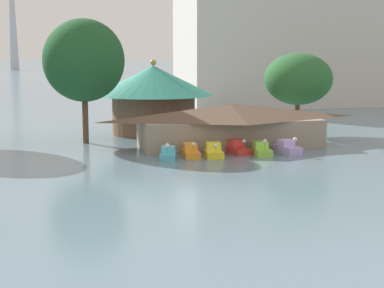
{
  "coord_description": "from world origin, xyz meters",
  "views": [
    {
      "loc": [
        -7.83,
        -13.24,
        9.3
      ],
      "look_at": [
        2.86,
        28.44,
        2.79
      ],
      "focal_mm": 55.59,
      "sensor_mm": 36.0,
      "label": 1
    }
  ],
  "objects_px": {
    "pedal_boat_red": "(237,148)",
    "background_building_block": "(289,42)",
    "pedal_boat_lavender": "(287,148)",
    "pedal_boat_orange": "(191,152)",
    "green_roof_pavilion": "(154,94)",
    "boathouse": "(230,124)",
    "pedal_boat_yellow": "(214,152)",
    "pedal_boat_cyan": "(168,154)",
    "shoreline_tree_mid": "(84,60)",
    "shoreline_tree_right": "(298,79)",
    "pedal_boat_lime": "(261,150)"
  },
  "relations": [
    {
      "from": "pedal_boat_red",
      "to": "green_roof_pavilion",
      "type": "bearing_deg",
      "value": -175.12
    },
    {
      "from": "pedal_boat_cyan",
      "to": "pedal_boat_yellow",
      "type": "distance_m",
      "value": 4.26
    },
    {
      "from": "pedal_boat_red",
      "to": "background_building_block",
      "type": "relative_size",
      "value": 0.08
    },
    {
      "from": "pedal_boat_cyan",
      "to": "pedal_boat_yellow",
      "type": "xyz_separation_m",
      "value": [
        4.26,
        0.01,
        0.05
      ]
    },
    {
      "from": "shoreline_tree_mid",
      "to": "background_building_block",
      "type": "relative_size",
      "value": 0.32
    },
    {
      "from": "shoreline_tree_mid",
      "to": "pedal_boat_red",
      "type": "bearing_deg",
      "value": -37.52
    },
    {
      "from": "pedal_boat_lime",
      "to": "pedal_boat_lavender",
      "type": "xyz_separation_m",
      "value": [
        2.54,
        -0.23,
        0.06
      ]
    },
    {
      "from": "pedal_boat_lime",
      "to": "shoreline_tree_right",
      "type": "xyz_separation_m",
      "value": [
        9.26,
        12.5,
        5.97
      ]
    },
    {
      "from": "pedal_boat_yellow",
      "to": "pedal_boat_red",
      "type": "bearing_deg",
      "value": 127.12
    },
    {
      "from": "pedal_boat_red",
      "to": "background_building_block",
      "type": "distance_m",
      "value": 57.35
    },
    {
      "from": "pedal_boat_orange",
      "to": "background_building_block",
      "type": "distance_m",
      "value": 60.41
    },
    {
      "from": "pedal_boat_lavender",
      "to": "shoreline_tree_right",
      "type": "bearing_deg",
      "value": 143.45
    },
    {
      "from": "pedal_boat_red",
      "to": "pedal_boat_lime",
      "type": "xyz_separation_m",
      "value": [
        1.9,
        -1.39,
        -0.03
      ]
    },
    {
      "from": "pedal_boat_lime",
      "to": "shoreline_tree_mid",
      "type": "relative_size",
      "value": 0.23
    },
    {
      "from": "background_building_block",
      "to": "pedal_boat_lime",
      "type": "bearing_deg",
      "value": -115.95
    },
    {
      "from": "boathouse",
      "to": "shoreline_tree_mid",
      "type": "xyz_separation_m",
      "value": [
        -13.97,
        6.24,
        6.37
      ]
    },
    {
      "from": "boathouse",
      "to": "background_building_block",
      "type": "distance_m",
      "value": 53.28
    },
    {
      "from": "pedal_boat_cyan",
      "to": "background_building_block",
      "type": "xyz_separation_m",
      "value": [
        33.68,
        51.06,
        11.08
      ]
    },
    {
      "from": "shoreline_tree_mid",
      "to": "pedal_boat_yellow",
      "type": "bearing_deg",
      "value": -47.89
    },
    {
      "from": "shoreline_tree_right",
      "to": "pedal_boat_yellow",
      "type": "bearing_deg",
      "value": -137.74
    },
    {
      "from": "shoreline_tree_mid",
      "to": "shoreline_tree_right",
      "type": "xyz_separation_m",
      "value": [
        24.51,
        0.86,
        -2.19
      ]
    },
    {
      "from": "shoreline_tree_right",
      "to": "pedal_boat_lime",
      "type": "bearing_deg",
      "value": -126.51
    },
    {
      "from": "boathouse",
      "to": "pedal_boat_yellow",
      "type": "bearing_deg",
      "value": -121.17
    },
    {
      "from": "pedal_boat_cyan",
      "to": "pedal_boat_yellow",
      "type": "relative_size",
      "value": 1.01
    },
    {
      "from": "boathouse",
      "to": "green_roof_pavilion",
      "type": "bearing_deg",
      "value": 115.25
    },
    {
      "from": "pedal_boat_yellow",
      "to": "green_roof_pavilion",
      "type": "bearing_deg",
      "value": -164.26
    },
    {
      "from": "pedal_boat_orange",
      "to": "shoreline_tree_right",
      "type": "bearing_deg",
      "value": 131.68
    },
    {
      "from": "pedal_boat_cyan",
      "to": "pedal_boat_red",
      "type": "distance_m",
      "value": 7.15
    },
    {
      "from": "pedal_boat_lime",
      "to": "background_building_block",
      "type": "height_order",
      "value": "background_building_block"
    },
    {
      "from": "green_roof_pavilion",
      "to": "pedal_boat_lime",
      "type": "bearing_deg",
      "value": -68.26
    },
    {
      "from": "pedal_boat_red",
      "to": "background_building_block",
      "type": "height_order",
      "value": "background_building_block"
    },
    {
      "from": "pedal_boat_orange",
      "to": "pedal_boat_yellow",
      "type": "height_order",
      "value": "pedal_boat_orange"
    },
    {
      "from": "pedal_boat_red",
      "to": "green_roof_pavilion",
      "type": "height_order",
      "value": "green_roof_pavilion"
    },
    {
      "from": "pedal_boat_lavender",
      "to": "green_roof_pavilion",
      "type": "height_order",
      "value": "green_roof_pavilion"
    },
    {
      "from": "shoreline_tree_right",
      "to": "background_building_block",
      "type": "height_order",
      "value": "background_building_block"
    },
    {
      "from": "pedal_boat_lavender",
      "to": "background_building_block",
      "type": "relative_size",
      "value": 0.08
    },
    {
      "from": "boathouse",
      "to": "pedal_boat_lime",
      "type": "bearing_deg",
      "value": -76.55
    },
    {
      "from": "pedal_boat_cyan",
      "to": "shoreline_tree_mid",
      "type": "bearing_deg",
      "value": -135.71
    },
    {
      "from": "pedal_boat_cyan",
      "to": "pedal_boat_lime",
      "type": "height_order",
      "value": "pedal_boat_lime"
    },
    {
      "from": "pedal_boat_yellow",
      "to": "boathouse",
      "type": "xyz_separation_m",
      "value": [
        3.34,
        5.52,
        1.77
      ]
    },
    {
      "from": "pedal_boat_cyan",
      "to": "shoreline_tree_mid",
      "type": "xyz_separation_m",
      "value": [
        -6.37,
        11.76,
        8.19
      ]
    },
    {
      "from": "pedal_boat_orange",
      "to": "shoreline_tree_mid",
      "type": "bearing_deg",
      "value": -137.45
    },
    {
      "from": "background_building_block",
      "to": "boathouse",
      "type": "bearing_deg",
      "value": -119.81
    },
    {
      "from": "pedal_boat_lavender",
      "to": "pedal_boat_orange",
      "type": "bearing_deg",
      "value": -103.57
    },
    {
      "from": "pedal_boat_lavender",
      "to": "boathouse",
      "type": "distance_m",
      "value": 7.03
    },
    {
      "from": "pedal_boat_cyan",
      "to": "green_roof_pavilion",
      "type": "relative_size",
      "value": 0.2
    },
    {
      "from": "pedal_boat_lime",
      "to": "background_building_block",
      "type": "bearing_deg",
      "value": 159.31
    },
    {
      "from": "pedal_boat_yellow",
      "to": "pedal_boat_red",
      "type": "xyz_separation_m",
      "value": [
        2.73,
        1.5,
        -0.0
      ]
    },
    {
      "from": "pedal_boat_yellow",
      "to": "shoreline_tree_mid",
      "type": "relative_size",
      "value": 0.21
    },
    {
      "from": "pedal_boat_yellow",
      "to": "background_building_block",
      "type": "xyz_separation_m",
      "value": [
        29.42,
        51.05,
        11.02
      ]
    }
  ]
}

